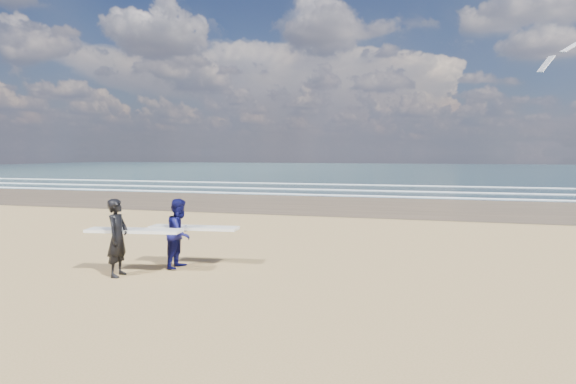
% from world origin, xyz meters
% --- Properties ---
extents(ocean, '(220.00, 100.00, 0.02)m').
position_xyz_m(ocean, '(20.00, 72.00, 0.01)').
color(ocean, '#1B333C').
rests_on(ocean, ground).
extents(surfer_near, '(2.26, 1.13, 1.75)m').
position_xyz_m(surfer_near, '(-0.60, 0.29, 0.89)').
color(surfer_near, black).
rests_on(surfer_near, ground).
extents(surfer_far, '(2.24, 1.13, 1.67)m').
position_xyz_m(surfer_far, '(0.31, 1.45, 0.84)').
color(surfer_far, '#0B0C42').
rests_on(surfer_far, ground).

